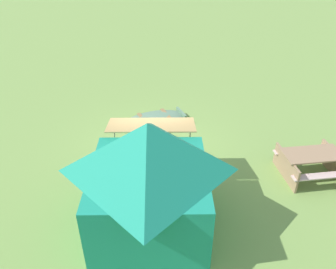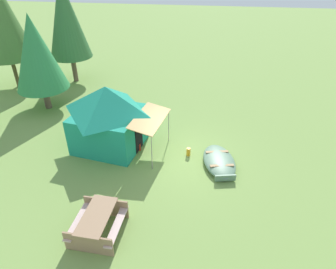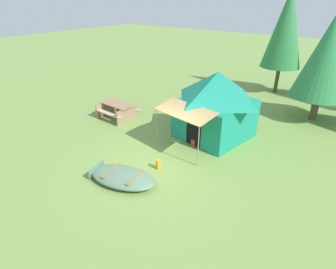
{
  "view_description": "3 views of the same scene",
  "coord_description": "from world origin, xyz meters",
  "px_view_note": "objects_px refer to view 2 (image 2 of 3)",
  "views": [
    {
      "loc": [
        1.14,
        9.41,
        6.41
      ],
      "look_at": [
        -0.33,
        1.14,
        1.21
      ],
      "focal_mm": 35.79,
      "sensor_mm": 36.0,
      "label": 1
    },
    {
      "loc": [
        -10.66,
        -0.9,
        7.91
      ],
      "look_at": [
        -0.16,
        0.59,
        1.23
      ],
      "focal_mm": 32.09,
      "sensor_mm": 36.0,
      "label": 2
    },
    {
      "loc": [
        5.66,
        -7.07,
        5.79
      ],
      "look_at": [
        -0.18,
        0.8,
        0.88
      ],
      "focal_mm": 30.07,
      "sensor_mm": 36.0,
      "label": 3
    }
  ],
  "objects_px": {
    "cooler_box": "(135,146)",
    "fuel_can": "(188,152)",
    "beached_rowboat": "(219,161)",
    "picnic_table": "(98,222)",
    "canvas_cabin_tent": "(108,116)",
    "pine_tree_side": "(36,53)",
    "pine_tree_far_center": "(66,18)"
  },
  "relations": [
    {
      "from": "cooler_box",
      "to": "fuel_can",
      "type": "bearing_deg",
      "value": -93.91
    },
    {
      "from": "beached_rowboat",
      "to": "picnic_table",
      "type": "height_order",
      "value": "picnic_table"
    },
    {
      "from": "picnic_table",
      "to": "canvas_cabin_tent",
      "type": "bearing_deg",
      "value": 12.59
    },
    {
      "from": "cooler_box",
      "to": "fuel_can",
      "type": "distance_m",
      "value": 2.48
    },
    {
      "from": "fuel_can",
      "to": "beached_rowboat",
      "type": "bearing_deg",
      "value": -110.27
    },
    {
      "from": "cooler_box",
      "to": "pine_tree_side",
      "type": "distance_m",
      "value": 7.42
    },
    {
      "from": "picnic_table",
      "to": "pine_tree_far_center",
      "type": "distance_m",
      "value": 14.07
    },
    {
      "from": "canvas_cabin_tent",
      "to": "pine_tree_far_center",
      "type": "xyz_separation_m",
      "value": [
        7.28,
        4.78,
        2.58
      ]
    },
    {
      "from": "canvas_cabin_tent",
      "to": "cooler_box",
      "type": "bearing_deg",
      "value": -98.36
    },
    {
      "from": "beached_rowboat",
      "to": "pine_tree_side",
      "type": "bearing_deg",
      "value": 67.48
    },
    {
      "from": "cooler_box",
      "to": "pine_tree_far_center",
      "type": "bearing_deg",
      "value": 38.51
    },
    {
      "from": "pine_tree_far_center",
      "to": "pine_tree_side",
      "type": "xyz_separation_m",
      "value": [
        -4.09,
        -0.04,
        -0.92
      ]
    },
    {
      "from": "beached_rowboat",
      "to": "pine_tree_far_center",
      "type": "distance_m",
      "value": 13.28
    },
    {
      "from": "canvas_cabin_tent",
      "to": "picnic_table",
      "type": "distance_m",
      "value": 5.2
    },
    {
      "from": "pine_tree_far_center",
      "to": "pine_tree_side",
      "type": "distance_m",
      "value": 4.19
    },
    {
      "from": "pine_tree_far_center",
      "to": "pine_tree_side",
      "type": "bearing_deg",
      "value": -179.42
    },
    {
      "from": "picnic_table",
      "to": "pine_tree_far_center",
      "type": "xyz_separation_m",
      "value": [
        12.25,
        5.89,
        3.62
      ]
    },
    {
      "from": "canvas_cabin_tent",
      "to": "pine_tree_far_center",
      "type": "height_order",
      "value": "pine_tree_far_center"
    },
    {
      "from": "fuel_can",
      "to": "pine_tree_side",
      "type": "height_order",
      "value": "pine_tree_side"
    },
    {
      "from": "beached_rowboat",
      "to": "pine_tree_side",
      "type": "height_order",
      "value": "pine_tree_side"
    },
    {
      "from": "canvas_cabin_tent",
      "to": "pine_tree_far_center",
      "type": "distance_m",
      "value": 9.08
    },
    {
      "from": "beached_rowboat",
      "to": "picnic_table",
      "type": "distance_m",
      "value": 5.67
    },
    {
      "from": "picnic_table",
      "to": "cooler_box",
      "type": "xyz_separation_m",
      "value": [
        4.8,
        -0.04,
        -0.33
      ]
    },
    {
      "from": "canvas_cabin_tent",
      "to": "fuel_can",
      "type": "bearing_deg",
      "value": -95.32
    },
    {
      "from": "picnic_table",
      "to": "pine_tree_side",
      "type": "height_order",
      "value": "pine_tree_side"
    },
    {
      "from": "cooler_box",
      "to": "pine_tree_side",
      "type": "xyz_separation_m",
      "value": [
        3.36,
        5.88,
        3.03
      ]
    },
    {
      "from": "beached_rowboat",
      "to": "cooler_box",
      "type": "relative_size",
      "value": 4.78
    },
    {
      "from": "beached_rowboat",
      "to": "cooler_box",
      "type": "height_order",
      "value": "beached_rowboat"
    },
    {
      "from": "fuel_can",
      "to": "pine_tree_far_center",
      "type": "relative_size",
      "value": 0.06
    },
    {
      "from": "picnic_table",
      "to": "fuel_can",
      "type": "distance_m",
      "value": 5.28
    },
    {
      "from": "canvas_cabin_tent",
      "to": "cooler_box",
      "type": "height_order",
      "value": "canvas_cabin_tent"
    },
    {
      "from": "picnic_table",
      "to": "pine_tree_side",
      "type": "bearing_deg",
      "value": 35.62
    }
  ]
}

